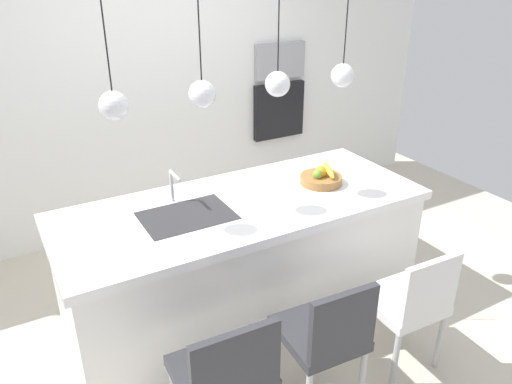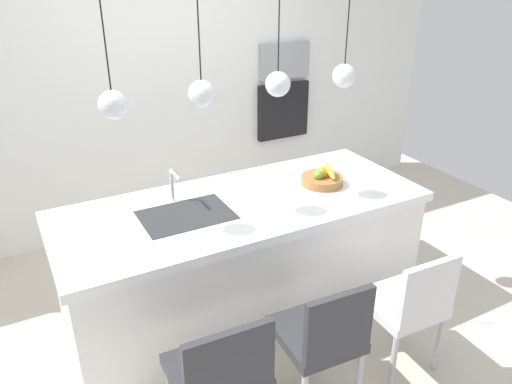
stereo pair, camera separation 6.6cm
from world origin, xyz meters
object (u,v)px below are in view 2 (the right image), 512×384
object	(u,v)px
fruit_bowl	(322,179)
chair_far	(409,304)
chair_middle	(322,336)
chair_near	(220,374)
oven	(283,111)
microwave	(284,60)

from	to	relation	value
fruit_bowl	chair_far	distance (m)	1.04
chair_middle	chair_near	bearing A→B (deg)	179.81
fruit_bowl	chair_far	bearing A→B (deg)	-90.51
fruit_bowl	oven	size ratio (longest dim) A/B	0.53
chair_middle	chair_far	distance (m)	0.63
microwave	chair_near	world-z (taller)	microwave
oven	fruit_bowl	bearing A→B (deg)	-111.66
fruit_bowl	microwave	xyz separation A→B (m)	(0.63, 1.59, 0.51)
fruit_bowl	chair_middle	bearing A→B (deg)	-123.95
oven	chair_middle	size ratio (longest dim) A/B	0.65
microwave	chair_near	xyz separation A→B (m)	(-1.86, -2.53, -0.93)
fruit_bowl	chair_middle	distance (m)	1.21
fruit_bowl	chair_near	distance (m)	1.60
fruit_bowl	chair_near	bearing A→B (deg)	-142.66
microwave	chair_middle	bearing A→B (deg)	-116.55
microwave	fruit_bowl	bearing A→B (deg)	-111.66
chair_far	microwave	bearing A→B (deg)	75.80
microwave	chair_far	bearing A→B (deg)	-104.20
oven	chair_near	xyz separation A→B (m)	(-1.86, -2.53, -0.43)
microwave	oven	world-z (taller)	microwave
microwave	chair_near	size ratio (longest dim) A/B	0.62
chair_middle	microwave	bearing A→B (deg)	63.45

